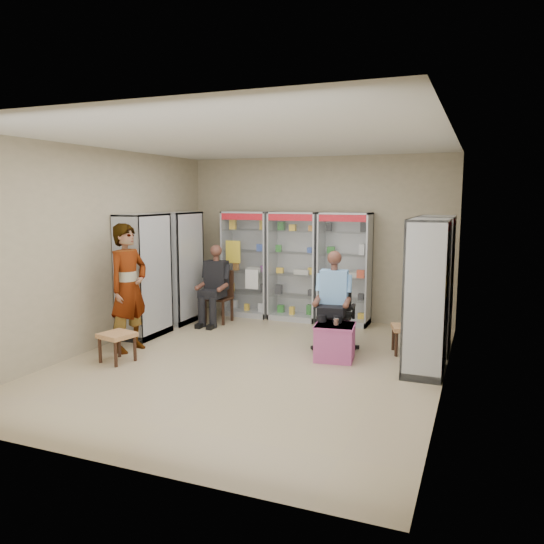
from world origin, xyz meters
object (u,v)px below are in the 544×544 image
at_px(pink_trunk, 335,342).
at_px(woven_stool_a, 406,340).
at_px(cabinet_left_far, 180,267).
at_px(office_chair, 335,313).
at_px(cabinet_left_near, 144,276).
at_px(woven_stool_b, 117,347).
at_px(cabinet_right_near, 426,297).
at_px(cabinet_back_mid, 294,266).
at_px(seated_shopkeeper, 334,304).
at_px(cabinet_back_right, 345,269).
at_px(standing_man, 128,288).
at_px(cabinet_back_left, 247,264).
at_px(cabinet_right_far, 434,284).
at_px(wooden_chair, 219,297).

distance_m(pink_trunk, woven_stool_a, 1.12).
relative_size(pink_trunk, woven_stool_a, 1.28).
xyz_separation_m(cabinet_left_far, office_chair, (3.09, -0.67, -0.45)).
relative_size(cabinet_left_near, woven_stool_b, 4.86).
bearing_deg(cabinet_right_near, office_chair, 65.27).
distance_m(office_chair, pink_trunk, 0.63).
relative_size(cabinet_back_mid, seated_shopkeeper, 1.43).
xyz_separation_m(seated_shopkeeper, woven_stool_a, (1.04, 0.19, -0.49)).
relative_size(cabinet_back_mid, woven_stool_b, 4.86).
relative_size(cabinet_back_right, office_chair, 1.83).
bearing_deg(seated_shopkeeper, cabinet_right_near, -29.40).
relative_size(office_chair, woven_stool_a, 2.67).
xyz_separation_m(cabinet_back_mid, standing_man, (-1.60, -2.81, -0.05)).
distance_m(cabinet_back_left, cabinet_right_far, 3.71).
relative_size(cabinet_back_left, cabinet_back_right, 1.00).
bearing_deg(cabinet_left_near, cabinet_back_right, 125.65).
bearing_deg(cabinet_left_near, cabinet_back_mid, 137.20).
bearing_deg(cabinet_back_left, pink_trunk, -42.77).
distance_m(cabinet_back_left, office_chair, 2.72).
relative_size(cabinet_left_far, pink_trunk, 3.82).
distance_m(woven_stool_a, woven_stool_b, 4.12).
bearing_deg(wooden_chair, cabinet_right_near, -21.64).
bearing_deg(seated_shopkeeper, standing_man, -163.93).
relative_size(cabinet_back_right, cabinet_right_near, 1.00).
height_order(cabinet_back_mid, seated_shopkeeper, cabinet_back_mid).
bearing_deg(cabinet_right_far, cabinet_back_mid, 66.35).
bearing_deg(pink_trunk, woven_stool_a, 37.00).
distance_m(cabinet_back_right, woven_stool_a, 2.11).
relative_size(woven_stool_b, standing_man, 0.22).
distance_m(cabinet_back_left, cabinet_back_right, 1.90).
distance_m(cabinet_left_far, seated_shopkeeper, 3.18).
bearing_deg(cabinet_left_near, cabinet_left_far, 180.00).
relative_size(cabinet_back_left, woven_stool_b, 4.86).
relative_size(cabinet_back_right, cabinet_left_far, 1.00).
xyz_separation_m(wooden_chair, office_chair, (2.41, -0.87, 0.08)).
height_order(cabinet_back_right, wooden_chair, cabinet_back_right).
distance_m(cabinet_back_mid, wooden_chair, 1.50).
bearing_deg(cabinet_back_mid, office_chair, -52.95).
bearing_deg(cabinet_left_far, wooden_chair, 106.39).
distance_m(cabinet_back_right, pink_trunk, 2.30).
height_order(cabinet_back_mid, cabinet_left_far, same).
height_order(cabinet_back_left, cabinet_right_near, same).
distance_m(cabinet_back_left, woven_stool_a, 3.61).
bearing_deg(standing_man, cabinet_back_right, -33.68).
height_order(cabinet_back_left, cabinet_left_near, same).
relative_size(cabinet_right_far, woven_stool_a, 4.87).
bearing_deg(cabinet_back_mid, cabinet_back_left, 180.00).
xyz_separation_m(cabinet_right_far, woven_stool_a, (-0.33, -0.33, -0.79)).
height_order(cabinet_left_far, cabinet_left_near, same).
height_order(cabinet_back_right, seated_shopkeeper, cabinet_back_right).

